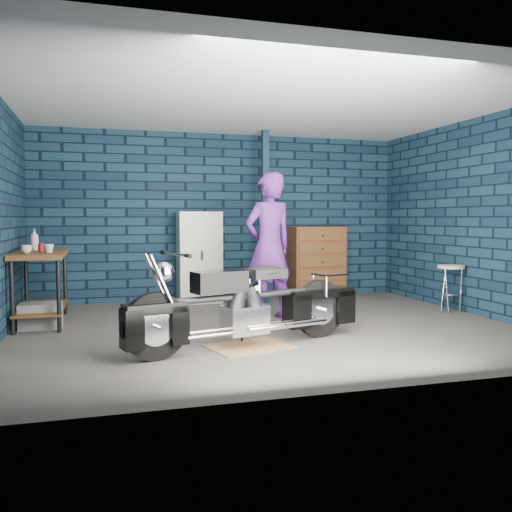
% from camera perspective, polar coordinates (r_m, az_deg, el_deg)
% --- Properties ---
extents(ground, '(6.00, 6.00, 0.00)m').
position_cam_1_polar(ground, '(6.64, 1.35, -7.56)').
color(ground, '#504E4A').
rests_on(ground, ground).
extents(room_walls, '(6.02, 5.01, 2.71)m').
position_cam_1_polar(room_walls, '(7.06, 0.02, 8.65)').
color(room_walls, '#0F2135').
rests_on(room_walls, ground).
extents(support_post, '(0.10, 0.10, 2.70)m').
position_cam_1_polar(support_post, '(8.53, 0.97, 4.13)').
color(support_post, '#102435').
rests_on(support_post, ground).
extents(workbench, '(0.60, 1.40, 0.91)m').
position_cam_1_polar(workbench, '(7.35, -21.68, -3.13)').
color(workbench, brown).
rests_on(workbench, ground).
extents(drip_mat, '(0.95, 0.81, 0.01)m').
position_cam_1_polar(drip_mat, '(5.69, -0.67, -9.49)').
color(drip_mat, olive).
rests_on(drip_mat, ground).
extents(motorcycle, '(2.38, 1.21, 1.01)m').
position_cam_1_polar(motorcycle, '(5.59, -0.68, -4.48)').
color(motorcycle, black).
rests_on(motorcycle, ground).
extents(person, '(0.80, 0.63, 1.93)m').
position_cam_1_polar(person, '(7.11, 1.38, 1.04)').
color(person, '#532078').
rests_on(person, ground).
extents(storage_bin, '(0.49, 0.35, 0.31)m').
position_cam_1_polar(storage_bin, '(7.09, -21.70, -5.85)').
color(storage_bin, gray).
rests_on(storage_bin, ground).
extents(locker, '(0.67, 0.48, 1.43)m').
position_cam_1_polar(locker, '(8.59, -5.99, -0.13)').
color(locker, beige).
rests_on(locker, ground).
extents(tool_chest, '(0.89, 0.50, 1.19)m').
position_cam_1_polar(tool_chest, '(9.16, 6.41, -0.63)').
color(tool_chest, brown).
rests_on(tool_chest, ground).
extents(shop_stool, '(0.49, 0.49, 0.67)m').
position_cam_1_polar(shop_stool, '(8.11, 19.79, -3.28)').
color(shop_stool, '#C3B593').
rests_on(shop_stool, ground).
extents(cup_a, '(0.13, 0.13, 0.10)m').
position_cam_1_polar(cup_a, '(7.06, -23.03, 0.67)').
color(cup_a, '#C3B593').
rests_on(cup_a, workbench).
extents(cup_b, '(0.11, 0.11, 0.10)m').
position_cam_1_polar(cup_b, '(7.07, -20.95, 0.75)').
color(cup_b, '#C3B593').
rests_on(cup_b, workbench).
extents(mug_red, '(0.09, 0.09, 0.10)m').
position_cam_1_polar(mug_red, '(7.39, -21.70, 0.85)').
color(mug_red, '#A71618').
rests_on(mug_red, workbench).
extents(bottle, '(0.13, 0.13, 0.29)m').
position_cam_1_polar(bottle, '(7.69, -22.29, 1.63)').
color(bottle, gray).
rests_on(bottle, workbench).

